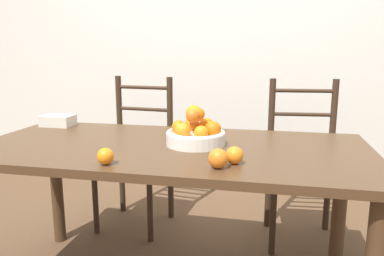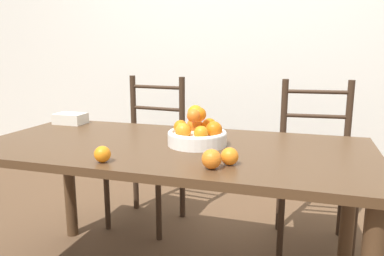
% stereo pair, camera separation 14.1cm
% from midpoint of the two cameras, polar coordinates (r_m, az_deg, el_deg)
% --- Properties ---
extents(wall_back, '(8.00, 0.06, 2.60)m').
position_cam_midpoint_polar(wall_back, '(3.04, 2.43, 14.33)').
color(wall_back, silver).
rests_on(wall_back, ground_plane).
extents(dining_table, '(1.78, 0.84, 0.74)m').
position_cam_midpoint_polar(dining_table, '(1.73, -5.70, -5.67)').
color(dining_table, '#4C331E').
rests_on(dining_table, ground_plane).
extents(fruit_bowl, '(0.27, 0.27, 0.18)m').
position_cam_midpoint_polar(fruit_bowl, '(1.69, -1.80, -0.75)').
color(fruit_bowl, white).
rests_on(fruit_bowl, dining_table).
extents(orange_loose_0, '(0.06, 0.06, 0.06)m').
position_cam_midpoint_polar(orange_loose_0, '(1.46, -15.77, -4.20)').
color(orange_loose_0, orange).
rests_on(orange_loose_0, dining_table).
extents(orange_loose_1, '(0.07, 0.07, 0.07)m').
position_cam_midpoint_polar(orange_loose_1, '(1.36, 1.05, -4.70)').
color(orange_loose_1, orange).
rests_on(orange_loose_1, dining_table).
extents(orange_loose_2, '(0.07, 0.07, 0.07)m').
position_cam_midpoint_polar(orange_loose_2, '(1.41, 3.68, -4.21)').
color(orange_loose_2, orange).
rests_on(orange_loose_2, dining_table).
extents(chair_left, '(0.46, 0.44, 0.99)m').
position_cam_midpoint_polar(chair_left, '(2.54, -10.05, -4.19)').
color(chair_left, '#382619').
rests_on(chair_left, ground_plane).
extents(chair_right, '(0.45, 0.44, 0.99)m').
position_cam_midpoint_polar(chair_right, '(2.36, 14.97, -5.59)').
color(chair_right, '#382619').
rests_on(chair_right, ground_plane).
extents(book_stack, '(0.17, 0.12, 0.06)m').
position_cam_midpoint_polar(book_stack, '(2.29, -21.43, 1.04)').
color(book_stack, silver).
rests_on(book_stack, dining_table).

